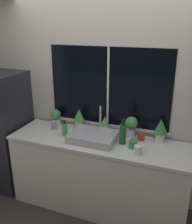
{
  "coord_description": "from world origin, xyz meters",
  "views": [
    {
      "loc": [
        0.93,
        -2.16,
        2.24
      ],
      "look_at": [
        -0.03,
        0.3,
        1.28
      ],
      "focal_mm": 40.0,
      "sensor_mm": 36.0,
      "label": 1
    }
  ],
  "objects_px": {
    "potted_plant_right": "(131,125)",
    "soap_bottle": "(65,129)",
    "mug_red": "(141,137)",
    "mug_grey": "(54,126)",
    "sink": "(93,136)",
    "potted_plant_center": "(105,125)",
    "mug_green": "(133,144)",
    "mug_white": "(138,150)",
    "bottle_tall": "(123,134)",
    "refrigerator": "(2,130)",
    "potted_plant_far_right": "(161,129)",
    "potted_plant_left": "(79,118)",
    "potted_plant_far_left": "(56,117)"
  },
  "relations": [
    {
      "from": "mug_green",
      "to": "refrigerator",
      "type": "bearing_deg",
      "value": 177.9
    },
    {
      "from": "potted_plant_left",
      "to": "potted_plant_right",
      "type": "bearing_deg",
      "value": 0.0
    },
    {
      "from": "potted_plant_center",
      "to": "potted_plant_far_right",
      "type": "bearing_deg",
      "value": -0.0
    },
    {
      "from": "potted_plant_right",
      "to": "bottle_tall",
      "type": "xyz_separation_m",
      "value": [
        -0.04,
        -0.21,
        -0.03
      ]
    },
    {
      "from": "potted_plant_left",
      "to": "mug_grey",
      "type": "xyz_separation_m",
      "value": [
        -0.3,
        -0.13,
        -0.11
      ]
    },
    {
      "from": "soap_bottle",
      "to": "bottle_tall",
      "type": "height_order",
      "value": "bottle_tall"
    },
    {
      "from": "soap_bottle",
      "to": "mug_grey",
      "type": "height_order",
      "value": "soap_bottle"
    },
    {
      "from": "potted_plant_far_left",
      "to": "mug_grey",
      "type": "xyz_separation_m",
      "value": [
        0.04,
        -0.13,
        -0.07
      ]
    },
    {
      "from": "potted_plant_center",
      "to": "bottle_tall",
      "type": "xyz_separation_m",
      "value": [
        0.29,
        -0.21,
        0.02
      ]
    },
    {
      "from": "sink",
      "to": "potted_plant_center",
      "type": "xyz_separation_m",
      "value": [
        0.06,
        0.25,
        0.06
      ]
    },
    {
      "from": "sink",
      "to": "potted_plant_left",
      "type": "bearing_deg",
      "value": 140.25
    },
    {
      "from": "bottle_tall",
      "to": "mug_green",
      "type": "relative_size",
      "value": 3.15
    },
    {
      "from": "potted_plant_right",
      "to": "mug_white",
      "type": "xyz_separation_m",
      "value": [
        0.17,
        -0.39,
        -0.1
      ]
    },
    {
      "from": "potted_plant_left",
      "to": "mug_grey",
      "type": "height_order",
      "value": "potted_plant_left"
    },
    {
      "from": "bottle_tall",
      "to": "mug_white",
      "type": "distance_m",
      "value": 0.29
    },
    {
      "from": "sink",
      "to": "potted_plant_right",
      "type": "xyz_separation_m",
      "value": [
        0.39,
        0.25,
        0.11
      ]
    },
    {
      "from": "refrigerator",
      "to": "potted_plant_left",
      "type": "bearing_deg",
      "value": 10.2
    },
    {
      "from": "bottle_tall",
      "to": "potted_plant_right",
      "type": "bearing_deg",
      "value": 78.06
    },
    {
      "from": "potted_plant_far_right",
      "to": "mug_grey",
      "type": "height_order",
      "value": "potted_plant_far_right"
    },
    {
      "from": "potted_plant_center",
      "to": "bottle_tall",
      "type": "bearing_deg",
      "value": -36.33
    },
    {
      "from": "potted_plant_right",
      "to": "mug_green",
      "type": "bearing_deg",
      "value": -71.89
    },
    {
      "from": "mug_green",
      "to": "mug_white",
      "type": "bearing_deg",
      "value": -56.45
    },
    {
      "from": "potted_plant_far_left",
      "to": "mug_green",
      "type": "height_order",
      "value": "potted_plant_far_left"
    },
    {
      "from": "mug_white",
      "to": "potted_plant_center",
      "type": "bearing_deg",
      "value": 142.12
    },
    {
      "from": "potted_plant_left",
      "to": "mug_green",
      "type": "height_order",
      "value": "potted_plant_left"
    },
    {
      "from": "soap_bottle",
      "to": "mug_red",
      "type": "height_order",
      "value": "soap_bottle"
    },
    {
      "from": "potted_plant_center",
      "to": "mug_white",
      "type": "height_order",
      "value": "potted_plant_center"
    },
    {
      "from": "potted_plant_far_left",
      "to": "potted_plant_far_right",
      "type": "bearing_deg",
      "value": -0.0
    },
    {
      "from": "potted_plant_left",
      "to": "potted_plant_far_right",
      "type": "xyz_separation_m",
      "value": [
        1.03,
        0.0,
        0.01
      ]
    },
    {
      "from": "potted_plant_center",
      "to": "mug_grey",
      "type": "distance_m",
      "value": 0.67
    },
    {
      "from": "mug_red",
      "to": "potted_plant_right",
      "type": "bearing_deg",
      "value": 161.4
    },
    {
      "from": "potted_plant_far_right",
      "to": "potted_plant_left",
      "type": "bearing_deg",
      "value": 180.0
    },
    {
      "from": "mug_white",
      "to": "sink",
      "type": "bearing_deg",
      "value": 165.42
    },
    {
      "from": "refrigerator",
      "to": "potted_plant_far_left",
      "type": "relative_size",
      "value": 7.6
    },
    {
      "from": "mug_red",
      "to": "mug_grey",
      "type": "height_order",
      "value": "same"
    },
    {
      "from": "refrigerator",
      "to": "sink",
      "type": "bearing_deg",
      "value": -1.87
    },
    {
      "from": "mug_white",
      "to": "potted_plant_right",
      "type": "bearing_deg",
      "value": 113.36
    },
    {
      "from": "potted_plant_center",
      "to": "mug_white",
      "type": "xyz_separation_m",
      "value": [
        0.5,
        -0.39,
        -0.06
      ]
    },
    {
      "from": "potted_plant_right",
      "to": "soap_bottle",
      "type": "bearing_deg",
      "value": -161.64
    },
    {
      "from": "potted_plant_far_right",
      "to": "mug_white",
      "type": "distance_m",
      "value": 0.44
    },
    {
      "from": "soap_bottle",
      "to": "refrigerator",
      "type": "bearing_deg",
      "value": 177.1
    },
    {
      "from": "mug_green",
      "to": "mug_grey",
      "type": "height_order",
      "value": "mug_green"
    },
    {
      "from": "potted_plant_far_left",
      "to": "mug_red",
      "type": "distance_m",
      "value": 1.16
    },
    {
      "from": "sink",
      "to": "mug_grey",
      "type": "bearing_deg",
      "value": 168.71
    },
    {
      "from": "sink",
      "to": "soap_bottle",
      "type": "bearing_deg",
      "value": -178.99
    },
    {
      "from": "potted_plant_right",
      "to": "bottle_tall",
      "type": "distance_m",
      "value": 0.22
    },
    {
      "from": "bottle_tall",
      "to": "mug_grey",
      "type": "relative_size",
      "value": 3.65
    },
    {
      "from": "mug_red",
      "to": "mug_green",
      "type": "bearing_deg",
      "value": -101.67
    },
    {
      "from": "potted_plant_center",
      "to": "mug_grey",
      "type": "height_order",
      "value": "potted_plant_center"
    },
    {
      "from": "potted_plant_far_left",
      "to": "soap_bottle",
      "type": "xyz_separation_m",
      "value": [
        0.27,
        -0.25,
        -0.03
      ]
    }
  ]
}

